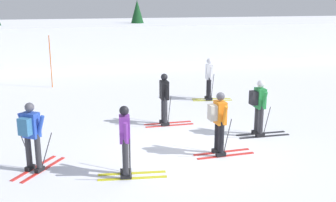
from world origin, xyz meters
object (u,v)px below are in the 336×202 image
at_px(skier_black, 165,98).
at_px(skier_green, 259,105).
at_px(skier_blue, 31,134).
at_px(skier_orange, 219,121).
at_px(skier_white, 209,78).
at_px(conifer_far_left, 137,23).
at_px(trail_marker_pole, 51,62).
at_px(skier_purple, 125,139).

bearing_deg(skier_black, skier_green, -34.57).
xyz_separation_m(skier_blue, skier_orange, (4.67, -0.04, 0.00)).
distance_m(skier_white, conifer_far_left, 12.45).
bearing_deg(trail_marker_pole, skier_orange, -64.86).
xyz_separation_m(skier_black, skier_white, (2.51, 2.82, 0.00)).
distance_m(skier_green, skier_blue, 6.47).
bearing_deg(skier_green, conifer_far_left, 92.77).
bearing_deg(skier_orange, trail_marker_pole, 115.14).
relative_size(skier_black, skier_orange, 1.00).
distance_m(skier_purple, skier_white, 7.75).
bearing_deg(skier_black, conifer_far_left, 83.72).
bearing_deg(skier_white, skier_purple, -123.59).
distance_m(skier_blue, skier_black, 4.82).
distance_m(skier_orange, conifer_far_left, 18.12).
xyz_separation_m(skier_blue, skier_white, (6.40, 5.67, -0.04)).
height_order(skier_blue, skier_black, same).
xyz_separation_m(skier_purple, skier_white, (4.29, 6.46, 0.00)).
bearing_deg(skier_green, skier_white, 89.65).
bearing_deg(skier_orange, skier_purple, -163.58).
xyz_separation_m(skier_green, conifer_far_left, (-0.82, 16.86, 1.40)).
bearing_deg(skier_green, trail_marker_pole, 126.27).
height_order(skier_black, conifer_far_left, conifer_far_left).
bearing_deg(skier_orange, skier_blue, 179.55).
bearing_deg(skier_green, skier_black, 145.43).
xyz_separation_m(skier_blue, conifer_far_left, (5.56, 18.00, 1.40)).
bearing_deg(skier_blue, skier_orange, -0.45).
distance_m(skier_orange, trail_marker_pole, 10.74).
xyz_separation_m(skier_green, trail_marker_pole, (-6.27, 8.54, 0.25)).
relative_size(skier_purple, skier_blue, 1.00).
height_order(skier_white, skier_orange, same).
distance_m(skier_purple, trail_marker_pole, 10.66).
distance_m(skier_white, skier_orange, 5.96).
distance_m(skier_purple, skier_black, 4.05).
height_order(skier_purple, skier_blue, same).
distance_m(skier_white, trail_marker_pole, 7.47).
xyz_separation_m(skier_purple, skier_green, (4.26, 1.93, 0.04)).
relative_size(skier_orange, conifer_far_left, 0.44).
distance_m(skier_green, skier_orange, 2.07).
distance_m(skier_black, skier_white, 3.78).
bearing_deg(skier_green, skier_orange, -145.42).
bearing_deg(skier_blue, skier_black, 36.27).
bearing_deg(conifer_far_left, skier_black, -96.28).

